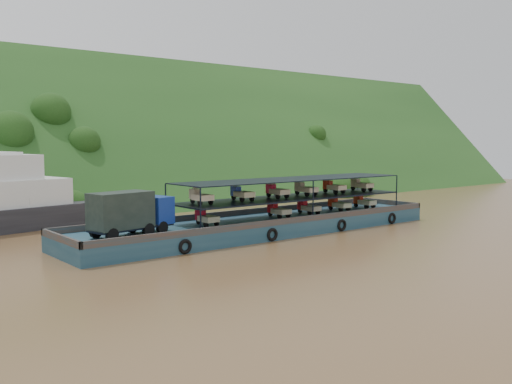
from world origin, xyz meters
TOP-DOWN VIEW (x-y plane):
  - ground at (0.00, 0.00)m, footprint 160.00×160.00m
  - hillside at (0.00, 36.00)m, footprint 140.00×39.60m
  - cargo_barge at (-4.74, -0.42)m, footprint 35.00×7.18m

SIDE VIEW (x-z plane):
  - ground at x=0.00m, z-range 0.00..0.00m
  - hillside at x=0.00m, z-range -19.80..19.80m
  - cargo_barge at x=-4.74m, z-range -1.19..3.35m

